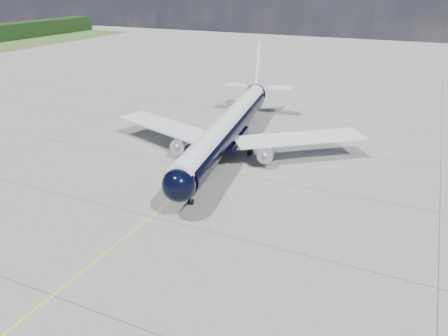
# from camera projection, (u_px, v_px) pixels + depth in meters

# --- Properties ---
(ground) EXTENTS (320.00, 320.00, 0.00)m
(ground) POSITION_uv_depth(u_px,v_px,m) (224.00, 158.00, 66.52)
(ground) COLOR gray
(ground) RESTS_ON ground
(taxiway_centerline) EXTENTS (0.16, 160.00, 0.01)m
(taxiway_centerline) POSITION_uv_depth(u_px,v_px,m) (210.00, 169.00, 62.35)
(taxiway_centerline) COLOR yellow
(taxiway_centerline) RESTS_ON ground
(main_airliner) EXTENTS (40.26, 49.46, 14.33)m
(main_airliner) POSITION_uv_depth(u_px,v_px,m) (230.00, 125.00, 66.79)
(main_airliner) COLOR black
(main_airliner) RESTS_ON ground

